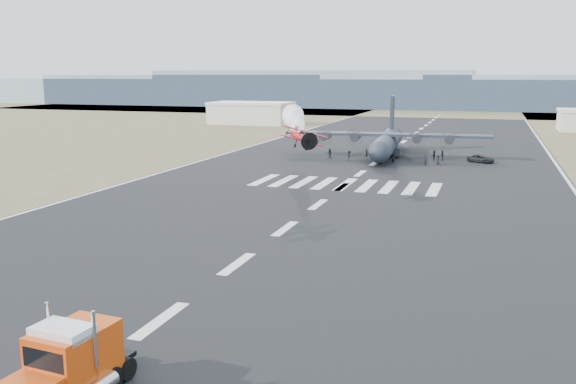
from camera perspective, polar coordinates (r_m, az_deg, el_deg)
The scene contains 21 objects.
ground at distance 39.13m, azimuth -11.86°, elevation -11.66°, with size 500.00×500.00×0.00m, color black.
scrub_far at distance 262.12m, azimuth 14.44°, elevation 7.30°, with size 500.00×80.00×0.00m, color brown.
runway_markings at distance 94.10m, azimuth 6.77°, elevation 1.73°, with size 60.00×260.00×0.01m, color silver, non-canonical shape.
ridge_seg_a at distance 361.13m, azimuth -18.08°, elevation 9.03°, with size 150.00×50.00×13.00m, color #8497A8.
ridge_seg_b at distance 326.88m, azimuth -8.74°, elevation 9.47°, with size 150.00×50.00×15.00m, color #8497A8.
ridge_seg_c at distance 302.88m, azimuth 2.43°, elevation 9.68°, with size 150.00×50.00×17.00m, color #8497A8.
ridge_seg_d at distance 291.75m, azimuth 14.94°, elevation 8.88°, with size 150.00×50.00×13.00m, color #8497A8.
hangar_left at distance 190.02m, azimuth -3.46°, elevation 7.41°, with size 24.50×14.50×6.70m.
semi_truck at distance 30.65m, azimuth -20.05°, elevation -14.93°, with size 3.30×8.45×3.75m.
aerobatic_biplane at distance 70.76m, azimuth 1.25°, elevation 5.19°, with size 5.48×5.34×2.96m.
smoke_trail at distance 97.44m, azimuth 0.55°, elevation 6.90°, with size 12.54×31.21×3.59m.
transport_aircraft at distance 115.08m, azimuth 9.25°, elevation 4.73°, with size 37.39×30.75×10.79m.
support_vehicle at distance 110.40m, azimuth 17.61°, elevation 2.98°, with size 2.13×4.63×1.29m, color black.
crew_a at distance 112.38m, azimuth 7.38°, elevation 3.60°, with size 0.57×0.47×1.56m, color black.
crew_b at distance 105.56m, azimuth 9.87°, elevation 3.11°, with size 0.84×0.52×1.72m, color black.
crew_c at distance 107.72m, azimuth 5.74°, elevation 3.40°, with size 1.18×0.55×1.83m, color black.
crew_d at distance 110.97m, azimuth 14.23°, elevation 3.33°, with size 1.06×0.54×1.80m, color black.
crew_e at distance 105.99m, azimuth 13.86°, elevation 2.96°, with size 0.80×0.49×1.63m, color black.
crew_f at distance 111.30m, azimuth 13.49°, elevation 3.37°, with size 1.62×0.53×1.75m, color black.
crew_g at distance 103.76m, azimuth 12.73°, elevation 2.90°, with size 0.67×0.55×1.83m, color black.
crew_h at distance 110.94m, azimuth 3.92°, elevation 3.63°, with size 0.86×0.53×1.77m, color black.
Camera 1 is at (18.64, -31.03, 14.85)m, focal length 38.00 mm.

